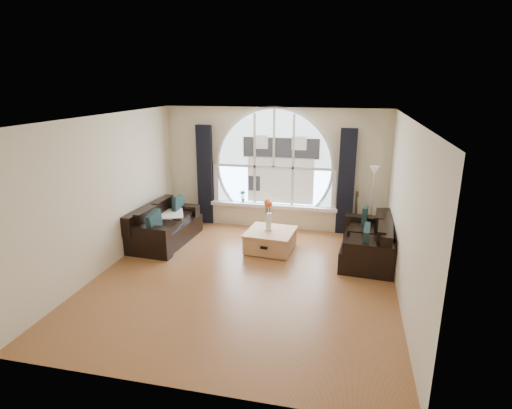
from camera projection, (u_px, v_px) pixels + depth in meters
name	position (u px, v px, depth m)	size (l,w,h in m)	color
ground	(244.00, 278.00, 7.09)	(5.00, 5.50, 0.01)	brown
ceiling	(243.00, 118.00, 6.31)	(5.00, 5.50, 0.01)	silver
wall_back	(274.00, 169.00, 9.27)	(5.00, 0.01, 2.70)	beige
wall_front	(176.00, 278.00, 4.13)	(5.00, 0.01, 2.70)	beige
wall_left	(106.00, 193.00, 7.23)	(0.01, 5.50, 2.70)	beige
wall_right	(406.00, 213.00, 6.17)	(0.01, 5.50, 2.70)	beige
attic_slope	(391.00, 145.00, 5.95)	(0.92, 5.50, 0.72)	silver
arched_window	(274.00, 157.00, 9.16)	(2.60, 0.06, 2.15)	silver
window_sill	(273.00, 206.00, 9.42)	(2.90, 0.22, 0.08)	white
window_frame	(274.00, 157.00, 9.14)	(2.76, 0.08, 2.15)	white
neighbor_house	(281.00, 163.00, 9.15)	(1.70, 0.02, 1.50)	silver
curtain_left	(205.00, 175.00, 9.55)	(0.35, 0.12, 2.30)	black
curtain_right	(346.00, 182.00, 8.88)	(0.35, 0.12, 2.30)	black
sofa_left	(165.00, 224.00, 8.55)	(0.88, 1.76, 0.78)	black
sofa_right	(367.00, 239.00, 7.75)	(0.87, 1.74, 0.77)	black
coffee_chest	(270.00, 240.00, 8.19)	(0.91, 0.91, 0.45)	tan
throw_blanket	(170.00, 216.00, 8.76)	(0.55, 0.55, 0.10)	silver
vase_flowers	(269.00, 211.00, 8.08)	(0.24, 0.24, 0.70)	white
floor_lamp	(372.00, 204.00, 8.50)	(0.24, 0.24, 1.60)	#B2B2B2
guitar	(355.00, 214.00, 8.75)	(0.36, 0.24, 1.06)	brown
potted_plant	(243.00, 196.00, 9.52)	(0.15, 0.10, 0.28)	#1E6023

